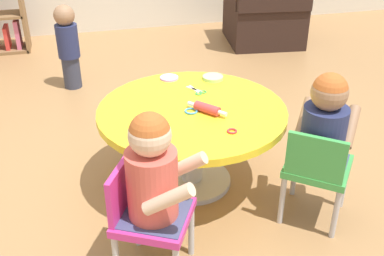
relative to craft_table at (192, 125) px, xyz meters
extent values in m
plane|color=#9E7247|center=(0.00, 0.00, -0.38)|extent=(10.00, 10.00, 0.00)
cylinder|color=silver|center=(0.00, 0.00, -0.36)|extent=(0.44, 0.44, 0.03)
cylinder|color=silver|center=(0.00, 0.00, -0.16)|extent=(0.12, 0.12, 0.43)
cylinder|color=yellow|center=(0.00, 0.00, 0.08)|extent=(1.00, 1.00, 0.04)
cylinder|color=#B7B7BC|center=(-0.14, -0.55, -0.24)|extent=(0.03, 0.03, 0.28)
cylinder|color=#B7B7BC|center=(-0.37, -0.42, -0.24)|extent=(0.03, 0.03, 0.28)
cube|color=#CC338C|center=(-0.32, -0.60, -0.08)|extent=(0.41, 0.41, 0.04)
cube|color=#CC338C|center=(-0.44, -0.54, 0.05)|extent=(0.15, 0.25, 0.22)
cube|color=#3F4772|center=(-0.32, -0.60, -0.08)|extent=(0.37, 0.36, 0.04)
cylinder|color=#D8594C|center=(-0.32, -0.60, 0.09)|extent=(0.21, 0.21, 0.30)
sphere|color=beige|center=(-0.32, -0.60, 0.32)|extent=(0.17, 0.17, 0.17)
sphere|color=#B25926|center=(-0.32, -0.60, 0.33)|extent=(0.16, 0.16, 0.16)
cylinder|color=beige|center=(-0.28, -0.74, 0.12)|extent=(0.21, 0.15, 0.17)
cylinder|color=beige|center=(-0.18, -0.55, 0.12)|extent=(0.21, 0.15, 0.17)
cylinder|color=#B7B7BC|center=(0.71, -0.41, -0.24)|extent=(0.03, 0.03, 0.28)
cylinder|color=#B7B7BC|center=(0.51, -0.24, -0.24)|extent=(0.03, 0.03, 0.28)
cylinder|color=#B7B7BC|center=(0.55, -0.61, -0.24)|extent=(0.03, 0.03, 0.28)
cylinder|color=#B7B7BC|center=(0.35, -0.45, -0.24)|extent=(0.03, 0.03, 0.28)
cube|color=green|center=(0.53, -0.43, -0.08)|extent=(0.42, 0.42, 0.04)
cube|color=green|center=(0.45, -0.53, 0.05)|extent=(0.23, 0.19, 0.22)
cube|color=#3F4772|center=(0.53, -0.43, -0.08)|extent=(0.38, 0.38, 0.04)
cylinder|color=navy|center=(0.53, -0.43, 0.09)|extent=(0.21, 0.21, 0.30)
sphere|color=#997051|center=(0.53, -0.43, 0.32)|extent=(0.17, 0.17, 0.17)
sphere|color=#B25926|center=(0.53, -0.43, 0.33)|extent=(0.16, 0.16, 0.16)
cylinder|color=#997051|center=(0.68, -0.42, 0.12)|extent=(0.18, 0.20, 0.17)
cylinder|color=#997051|center=(0.51, -0.28, 0.12)|extent=(0.18, 0.20, 0.17)
cube|color=olive|center=(-1.01, 2.55, -0.03)|extent=(0.03, 0.28, 0.70)
cube|color=red|center=(-1.19, 2.55, -0.24)|extent=(0.04, 0.20, 0.21)
cube|color=#D8668C|center=(-1.09, 2.55, -0.21)|extent=(0.04, 0.20, 0.27)
cube|color=black|center=(1.31, 2.20, -0.18)|extent=(0.78, 0.78, 0.40)
cylinder|color=#33384C|center=(-0.61, 1.52, -0.25)|extent=(0.14, 0.14, 0.26)
cylinder|color=navy|center=(-0.61, 1.52, 0.01)|extent=(0.17, 0.17, 0.26)
sphere|color=#997051|center=(-0.61, 1.52, 0.22)|extent=(0.16, 0.16, 0.16)
cylinder|color=#D83F3F|center=(0.06, -0.07, 0.12)|extent=(0.13, 0.14, 0.05)
cylinder|color=white|center=(0.00, 0.00, 0.12)|extent=(0.05, 0.05, 0.02)
cylinder|color=white|center=(0.12, -0.14, 0.12)|extent=(0.05, 0.05, 0.02)
cube|color=silver|center=(0.07, 0.22, 0.10)|extent=(0.08, 0.10, 0.01)
cube|color=silver|center=(0.07, 0.22, 0.10)|extent=(0.04, 0.11, 0.01)
torus|color=green|center=(0.11, 0.18, 0.10)|extent=(0.05, 0.05, 0.01)
torus|color=green|center=(0.08, 0.16, 0.10)|extent=(0.05, 0.05, 0.01)
cylinder|color=#B2E58C|center=(0.22, 0.34, 0.11)|extent=(0.12, 0.12, 0.02)
cylinder|color=#CC99E5|center=(-0.04, 0.41, 0.10)|extent=(0.11, 0.11, 0.01)
torus|color=#3F99D8|center=(-0.01, -0.04, 0.10)|extent=(0.07, 0.07, 0.01)
torus|color=red|center=(0.12, -0.29, 0.10)|extent=(0.05, 0.05, 0.01)
camera|label=1|loc=(-0.54, -2.13, 1.22)|focal=43.89mm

